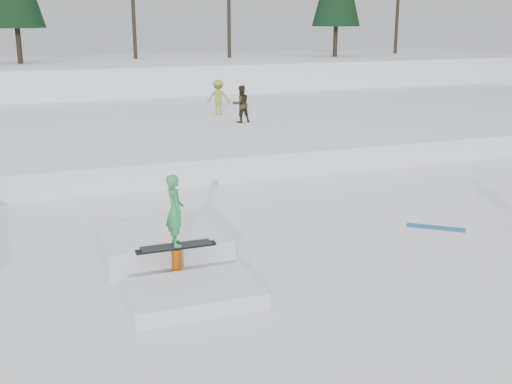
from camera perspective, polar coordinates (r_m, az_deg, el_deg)
name	(u,v)px	position (r m, az deg, el deg)	size (l,w,h in m)	color
ground	(268,270)	(13.28, 1.04, -6.93)	(120.00, 120.00, 0.00)	white
snow_berm	(90,80)	(41.84, -14.54, 9.61)	(60.00, 14.00, 2.40)	white
snow_midrise	(130,128)	(28.17, -11.13, 5.59)	(50.00, 18.00, 0.80)	white
walker_olive	(241,104)	(26.55, -1.34, 7.83)	(0.74, 0.58, 1.52)	black
walker_ygreen	(218,97)	(28.66, -3.37, 8.40)	(1.01, 0.58, 1.56)	olive
loose_board_teal	(436,228)	(16.40, 15.69, -3.07)	(1.40, 0.28, 0.03)	#245C89
jib_rail_feature	(170,253)	(13.43, -7.65, -5.42)	(2.60, 4.40, 2.11)	white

